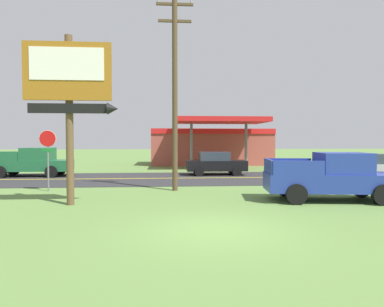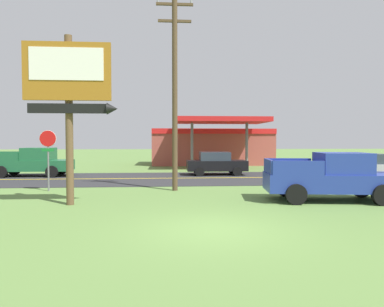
# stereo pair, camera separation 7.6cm
# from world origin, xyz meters

# --- Properties ---
(ground_plane) EXTENTS (180.00, 180.00, 0.00)m
(ground_plane) POSITION_xyz_m (0.00, 0.00, 0.00)
(ground_plane) COLOR #5B7F3D
(road_asphalt) EXTENTS (140.00, 8.00, 0.02)m
(road_asphalt) POSITION_xyz_m (0.00, 13.00, 0.01)
(road_asphalt) COLOR #2B2B2D
(road_asphalt) RESTS_ON ground
(road_centre_line) EXTENTS (126.00, 0.20, 0.01)m
(road_centre_line) POSITION_xyz_m (0.00, 13.00, 0.02)
(road_centre_line) COLOR gold
(road_centre_line) RESTS_ON road_asphalt
(motel_sign) EXTENTS (3.45, 0.54, 6.41)m
(motel_sign) POSITION_xyz_m (-4.89, 3.97, 4.42)
(motel_sign) COLOR brown
(motel_sign) RESTS_ON ground
(stop_sign) EXTENTS (0.80, 0.08, 2.95)m
(stop_sign) POSITION_xyz_m (-6.99, 7.82, 2.03)
(stop_sign) COLOR slate
(stop_sign) RESTS_ON ground
(utility_pole) EXTENTS (1.79, 0.26, 9.52)m
(utility_pole) POSITION_xyz_m (-0.87, 7.60, 5.05)
(utility_pole) COLOR brown
(utility_pole) RESTS_ON ground
(gas_station) EXTENTS (12.00, 11.50, 4.40)m
(gas_station) POSITION_xyz_m (3.33, 26.18, 1.94)
(gas_station) COLOR #A84C42
(gas_station) RESTS_ON ground
(pickup_blue_parked_on_lawn) EXTENTS (5.41, 2.75, 1.96)m
(pickup_blue_parked_on_lawn) POSITION_xyz_m (5.45, 4.22, 0.96)
(pickup_blue_parked_on_lawn) COLOR #233893
(pickup_blue_parked_on_lawn) RESTS_ON ground
(pickup_green_on_road) EXTENTS (5.20, 2.24, 1.96)m
(pickup_green_on_road) POSITION_xyz_m (-10.36, 15.00, 0.96)
(pickup_green_on_road) COLOR #1E6038
(pickup_green_on_road) RESTS_ON ground
(car_silver_near_lane) EXTENTS (4.20, 2.00, 1.64)m
(car_silver_near_lane) POSITION_xyz_m (10.86, 11.00, 0.83)
(car_silver_near_lane) COLOR #A8AAAF
(car_silver_near_lane) RESTS_ON ground
(car_black_mid_lane) EXTENTS (4.20, 2.00, 1.64)m
(car_black_mid_lane) POSITION_xyz_m (2.23, 15.00, 0.83)
(car_black_mid_lane) COLOR black
(car_black_mid_lane) RESTS_ON ground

